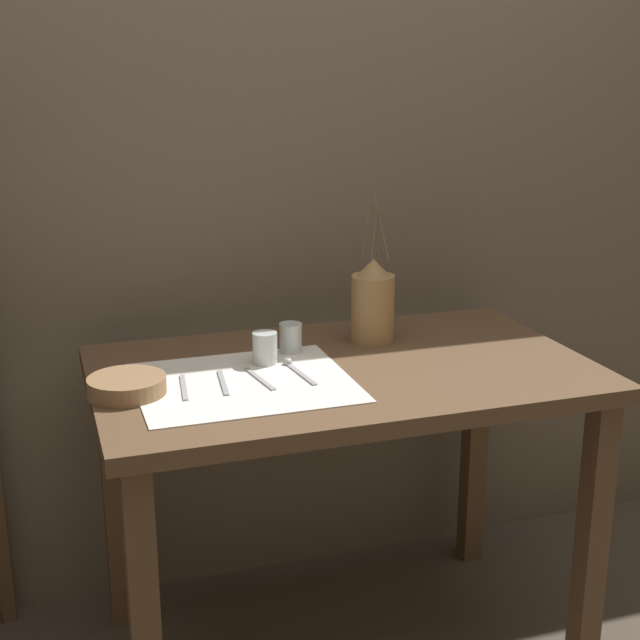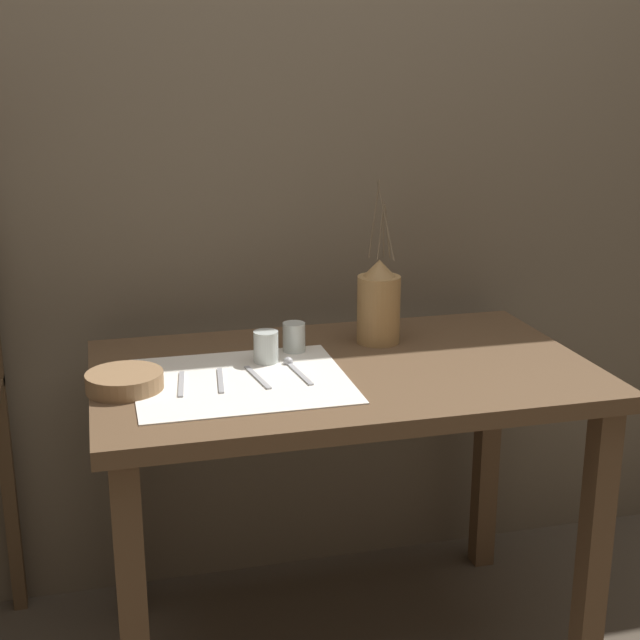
# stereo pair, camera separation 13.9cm
# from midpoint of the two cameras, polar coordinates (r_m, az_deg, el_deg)

# --- Properties ---
(stone_wall_back) EXTENTS (7.00, 0.06, 2.40)m
(stone_wall_back) POSITION_cam_midpoint_polar(r_m,az_deg,el_deg) (2.50, -3.77, 9.35)
(stone_wall_back) COLOR #6B5E4C
(stone_wall_back) RESTS_ON ground_plane
(wooden_table) EXTENTS (1.19, 0.72, 0.79)m
(wooden_table) POSITION_cam_midpoint_polar(r_m,az_deg,el_deg) (2.19, -0.38, -5.78)
(wooden_table) COLOR brown
(wooden_table) RESTS_ON ground_plane
(linen_cloth) EXTENTS (0.49, 0.42, 0.00)m
(linen_cloth) POSITION_cam_midpoint_polar(r_m,az_deg,el_deg) (2.05, -6.86, -4.01)
(linen_cloth) COLOR white
(linen_cloth) RESTS_ON wooden_table
(pitcher_with_flowers) EXTENTS (0.11, 0.11, 0.43)m
(pitcher_with_flowers) POSITION_cam_midpoint_polar(r_m,az_deg,el_deg) (2.31, 1.69, 1.08)
(pitcher_with_flowers) COLOR #A87F4C
(pitcher_with_flowers) RESTS_ON wooden_table
(wooden_bowl) EXTENTS (0.17, 0.17, 0.04)m
(wooden_bowl) POSITION_cam_midpoint_polar(r_m,az_deg,el_deg) (2.02, -14.19, -4.14)
(wooden_bowl) COLOR #8E6B47
(wooden_bowl) RESTS_ON wooden_table
(glass_tumbler_near) EXTENTS (0.06, 0.06, 0.08)m
(glass_tumbler_near) POSITION_cam_midpoint_polar(r_m,az_deg,el_deg) (2.16, -5.39, -1.81)
(glass_tumbler_near) COLOR silver
(glass_tumbler_near) RESTS_ON wooden_table
(glass_tumbler_far) EXTENTS (0.06, 0.06, 0.07)m
(glass_tumbler_far) POSITION_cam_midpoint_polar(r_m,az_deg,el_deg) (2.24, -3.66, -1.15)
(glass_tumbler_far) COLOR silver
(glass_tumbler_far) RESTS_ON wooden_table
(fork_inner) EXTENTS (0.03, 0.16, 0.00)m
(fork_inner) POSITION_cam_midpoint_polar(r_m,az_deg,el_deg) (2.03, -10.65, -4.28)
(fork_inner) COLOR #A8A8AD
(fork_inner) RESTS_ON wooden_table
(fork_outer) EXTENTS (0.03, 0.16, 0.00)m
(fork_outer) POSITION_cam_midpoint_polar(r_m,az_deg,el_deg) (2.05, -8.16, -4.01)
(fork_outer) COLOR #A8A8AD
(fork_outer) RESTS_ON wooden_table
(knife_center) EXTENTS (0.04, 0.16, 0.00)m
(knife_center) POSITION_cam_midpoint_polar(r_m,az_deg,el_deg) (2.06, -5.81, -3.78)
(knife_center) COLOR #A8A8AD
(knife_center) RESTS_ON wooden_table
(spoon_inner) EXTENTS (0.04, 0.17, 0.02)m
(spoon_inner) POSITION_cam_midpoint_polar(r_m,az_deg,el_deg) (2.13, -3.65, -3.01)
(spoon_inner) COLOR #A8A8AD
(spoon_inner) RESTS_ON wooden_table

